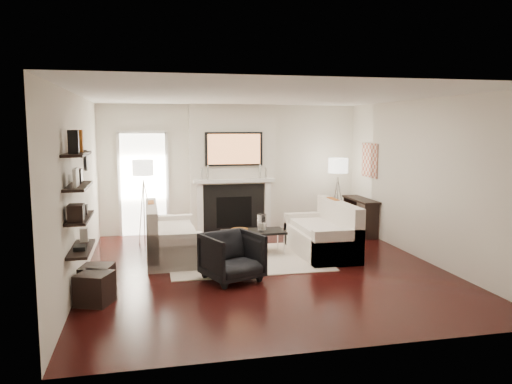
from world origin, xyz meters
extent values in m
plane|color=black|center=(0.00, 0.00, 0.00)|extent=(6.00, 6.00, 0.00)
plane|color=white|center=(0.00, 0.00, 2.70)|extent=(6.00, 6.00, 0.00)
plane|color=silver|center=(0.00, 3.00, 1.35)|extent=(5.50, 0.00, 5.50)
plane|color=silver|center=(0.00, -3.00, 1.35)|extent=(5.50, 0.00, 5.50)
plane|color=silver|center=(-2.75, 0.00, 1.35)|extent=(0.00, 6.00, 6.00)
plane|color=silver|center=(2.75, 0.00, 1.35)|extent=(0.00, 6.00, 6.00)
cube|color=silver|center=(0.00, 2.88, 1.35)|extent=(1.80, 0.25, 2.70)
cube|color=black|center=(0.00, 2.74, 0.52)|extent=(1.30, 0.02, 1.04)
cube|color=black|center=(0.00, 2.73, 0.45)|extent=(0.75, 0.02, 0.65)
cube|color=white|center=(-0.72, 2.71, 0.55)|extent=(0.12, 0.08, 1.10)
cube|color=white|center=(0.72, 2.71, 0.55)|extent=(0.12, 0.08, 1.10)
cube|color=white|center=(0.00, 2.69, 1.12)|extent=(1.70, 0.18, 0.07)
cube|color=black|center=(0.00, 2.71, 1.78)|extent=(1.20, 0.06, 0.70)
cube|color=#BF723F|center=(0.00, 2.68, 1.78)|extent=(1.10, 0.00, 0.62)
cylinder|color=silver|center=(-0.55, 2.70, 1.30)|extent=(0.04, 0.04, 0.30)
cylinder|color=silver|center=(-0.68, 2.70, 1.27)|extent=(0.04, 0.04, 0.24)
cylinder|color=silver|center=(0.55, 2.70, 1.30)|extent=(0.04, 0.04, 0.30)
cylinder|color=silver|center=(0.68, 2.70, 1.27)|extent=(0.04, 0.04, 0.24)
cube|color=white|center=(-1.85, 2.98, 1.05)|extent=(0.90, 0.02, 2.10)
cube|color=white|center=(-2.33, 2.96, 1.05)|extent=(0.06, 0.06, 2.16)
cube|color=white|center=(-1.37, 2.96, 1.05)|extent=(0.06, 0.06, 2.16)
cube|color=white|center=(-1.85, 2.96, 2.13)|extent=(1.02, 0.06, 0.06)
cube|color=beige|center=(-0.18, 0.60, 0.01)|extent=(2.60, 2.00, 0.01)
cube|color=silver|center=(-1.39, 0.97, 0.21)|extent=(0.85, 1.80, 0.42)
cube|color=silver|center=(-1.72, 0.97, 0.53)|extent=(0.18, 1.80, 0.80)
cube|color=silver|center=(-1.39, 0.16, 0.30)|extent=(0.85, 0.18, 0.60)
cube|color=silver|center=(-1.39, 1.78, 0.30)|extent=(0.85, 0.18, 0.60)
cube|color=silver|center=(-1.34, 0.97, 0.47)|extent=(0.63, 1.44, 0.10)
cube|color=#A25013|center=(-1.72, 1.27, 0.73)|extent=(0.10, 0.42, 0.42)
cube|color=black|center=(-1.72, 0.67, 0.72)|extent=(0.10, 0.40, 0.40)
cube|color=silver|center=(1.19, 0.69, 0.21)|extent=(0.85, 1.80, 0.42)
cube|color=silver|center=(1.53, 0.69, 0.53)|extent=(0.18, 1.80, 0.80)
cube|color=silver|center=(1.19, -0.12, 0.30)|extent=(0.85, 0.18, 0.60)
cube|color=silver|center=(1.19, 1.50, 0.30)|extent=(0.85, 0.18, 0.60)
cube|color=silver|center=(1.14, 0.69, 0.47)|extent=(0.63, 1.44, 0.10)
cube|color=#A25013|center=(1.53, 0.99, 0.73)|extent=(0.10, 0.42, 0.42)
cube|color=black|center=(1.53, 0.39, 0.72)|extent=(0.10, 0.40, 0.40)
cube|color=black|center=(0.03, 0.92, 0.40)|extent=(1.10, 0.55, 0.04)
cylinder|color=silver|center=(-0.47, 0.70, 0.19)|extent=(0.02, 0.02, 0.38)
cylinder|color=silver|center=(0.53, 0.70, 0.19)|extent=(0.02, 0.02, 0.38)
cylinder|color=silver|center=(-0.47, 1.14, 0.19)|extent=(0.02, 0.02, 0.38)
cylinder|color=silver|center=(0.53, 1.14, 0.19)|extent=(0.02, 0.02, 0.38)
cylinder|color=white|center=(0.18, 0.92, 0.56)|extent=(0.17, 0.17, 0.29)
cylinder|color=white|center=(0.18, 0.92, 0.50)|extent=(0.09, 0.09, 0.13)
cylinder|color=#A55E1B|center=(-0.22, 0.92, 0.45)|extent=(0.29, 0.29, 0.05)
imported|color=black|center=(-0.60, -0.49, 0.39)|extent=(0.96, 0.93, 0.77)
cylinder|color=silver|center=(-1.85, 2.40, 0.60)|extent=(0.02, 0.02, 1.20)
cylinder|color=white|center=(-1.85, 2.40, 1.45)|extent=(0.40, 0.40, 0.30)
cylinder|color=silver|center=(-1.74, 2.40, 0.60)|extent=(0.25, 0.02, 1.23)
cylinder|color=silver|center=(-1.91, 2.49, 0.60)|extent=(0.14, 0.22, 1.23)
cylinder|color=silver|center=(-1.91, 2.30, 0.60)|extent=(0.14, 0.22, 1.23)
cylinder|color=silver|center=(2.05, 2.08, 0.60)|extent=(0.02, 0.02, 1.20)
cylinder|color=white|center=(2.05, 2.08, 1.45)|extent=(0.40, 0.40, 0.30)
cylinder|color=silver|center=(2.16, 2.08, 0.60)|extent=(0.25, 0.02, 1.23)
cylinder|color=silver|center=(2.00, 2.17, 0.60)|extent=(0.14, 0.22, 1.23)
cylinder|color=silver|center=(1.99, 1.98, 0.60)|extent=(0.14, 0.22, 1.23)
cube|color=black|center=(2.57, 2.09, 0.73)|extent=(0.35, 1.20, 0.04)
cube|color=black|center=(2.57, 1.54, 0.35)|extent=(0.30, 0.04, 0.71)
cube|color=black|center=(2.57, 2.64, 0.35)|extent=(0.30, 0.04, 0.71)
cube|color=#AF7157|center=(2.73, 2.05, 1.55)|extent=(0.03, 0.70, 0.70)
cube|color=black|center=(-2.62, -1.00, 0.70)|extent=(0.25, 1.00, 0.03)
cube|color=black|center=(-2.62, -1.00, 1.10)|extent=(0.25, 1.00, 0.04)
cube|color=black|center=(-2.62, -1.00, 1.50)|extent=(0.25, 1.00, 0.04)
cube|color=black|center=(-2.62, -1.00, 1.90)|extent=(0.25, 1.00, 0.04)
cube|color=black|center=(-2.62, -1.25, 2.06)|extent=(0.12, 0.10, 0.28)
cube|color=#A25013|center=(-2.62, -0.88, 2.06)|extent=(0.12, 0.10, 0.28)
cube|color=white|center=(-2.62, -1.18, 1.63)|extent=(0.04, 0.30, 0.22)
cube|color=black|center=(-2.62, -0.75, 1.61)|extent=(0.04, 0.22, 0.18)
cube|color=black|center=(-2.62, -1.32, 1.22)|extent=(0.18, 0.25, 0.20)
cube|color=black|center=(-2.62, -0.82, 1.18)|extent=(0.15, 0.12, 0.12)
cube|color=black|center=(-2.62, -1.10, 0.74)|extent=(0.14, 0.20, 0.05)
cube|color=white|center=(-2.62, -0.65, 0.81)|extent=(0.10, 0.10, 0.18)
cylinder|color=black|center=(-2.73, 0.90, 1.70)|extent=(0.04, 0.34, 0.34)
cylinder|color=white|center=(-2.71, 0.90, 1.70)|extent=(0.01, 0.29, 0.29)
cube|color=black|center=(-2.47, -0.72, 0.20)|extent=(0.48, 0.48, 0.40)
cube|color=black|center=(-2.47, -1.09, 0.20)|extent=(0.52, 0.52, 0.40)
camera|label=1|loc=(-1.79, -7.49, 2.23)|focal=35.00mm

